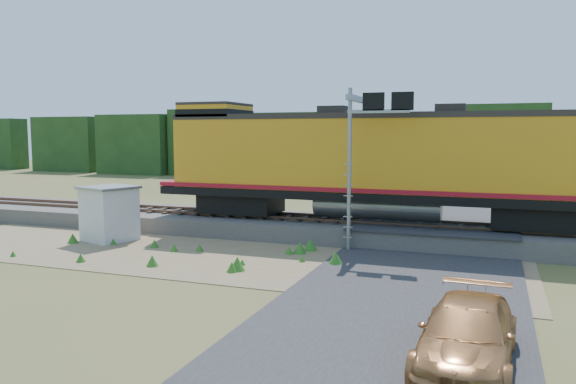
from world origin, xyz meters
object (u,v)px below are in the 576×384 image
at_px(locomotive, 371,161).
at_px(signal_gantry, 369,129).
at_px(shed, 109,213).
at_px(car, 467,335).

bearing_deg(locomotive, signal_gantry, -86.01).
xyz_separation_m(locomotive, shed, (-11.05, -4.46, -2.37)).
relative_size(locomotive, car, 4.48).
relative_size(locomotive, shed, 7.97).
distance_m(shed, car, 18.27).
height_order(locomotive, car, locomotive).
height_order(locomotive, signal_gantry, signal_gantry).
relative_size(shed, car, 0.56).
xyz_separation_m(shed, car, (15.97, -8.85, -0.59)).
bearing_deg(locomotive, car, -69.70).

